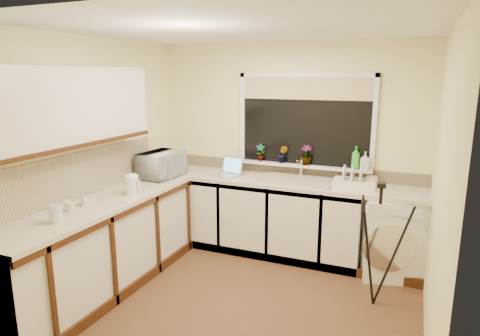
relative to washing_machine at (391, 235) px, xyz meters
name	(u,v)px	position (x,y,z in m)	size (l,w,h in m)	color
floor	(239,301)	(-1.25, -1.16, -0.43)	(3.20, 3.20, 0.00)	brown
ceiling	(239,28)	(-1.25, -1.16, 2.02)	(3.20, 3.20, 0.00)	white
wall_back	(288,148)	(-1.25, 0.34, 0.80)	(3.20, 3.20, 0.00)	#F5EAA3
wall_front	(133,232)	(-1.25, -2.66, 0.80)	(3.20, 3.20, 0.00)	#F5EAA3
wall_left	(95,160)	(-2.85, -1.16, 0.80)	(3.00, 3.00, 0.00)	#F5EAA3
wall_right	(440,194)	(0.35, -1.16, 0.80)	(3.00, 3.00, 0.00)	#F5EAA3
base_cabinet_back	(253,215)	(-1.58, 0.04, 0.00)	(2.55, 0.60, 0.86)	silver
base_cabinet_left	(104,248)	(-2.55, -1.46, 0.00)	(0.54, 2.40, 0.86)	silver
worktop_back	(280,181)	(-1.25, 0.04, 0.45)	(3.20, 0.60, 0.04)	beige
worktop_left	(101,204)	(-2.55, -1.46, 0.45)	(0.60, 2.40, 0.04)	beige
upper_cabinet	(69,107)	(-2.69, -1.61, 1.37)	(0.28, 1.90, 0.70)	silver
splashback_left	(75,176)	(-2.84, -1.46, 0.70)	(0.02, 2.40, 0.45)	beige
splashback_back	(287,168)	(-1.25, 0.33, 0.54)	(3.20, 0.02, 0.14)	beige
window_glass	(305,121)	(-1.05, 0.33, 1.12)	(1.50, 0.02, 1.00)	black
window_blind	(305,89)	(-1.05, 0.30, 1.50)	(1.50, 0.02, 0.25)	tan
windowsill	(302,166)	(-1.05, 0.27, 0.61)	(1.60, 0.14, 0.03)	white
sink	(297,180)	(-1.05, 0.04, 0.49)	(0.82, 0.46, 0.03)	tan
faucet	(301,168)	(-1.05, 0.22, 0.59)	(0.03, 0.03, 0.24)	silver
washing_machine	(391,235)	(0.00, 0.00, 0.00)	(0.60, 0.58, 0.85)	white
laptop	(229,171)	(-1.88, 0.00, 0.53)	(0.36, 0.34, 0.22)	#A09FA7
kettle	(132,185)	(-2.44, -1.12, 0.57)	(0.14, 0.14, 0.19)	silver
dish_rack	(354,183)	(-0.42, 0.06, 0.51)	(0.44, 0.33, 0.07)	white
tripod	(377,245)	(-0.09, -0.71, 0.15)	(0.57, 0.57, 1.16)	black
glass_jug	(56,214)	(-2.50, -2.04, 0.55)	(0.10, 0.10, 0.15)	silver
steel_jar	(86,199)	(-2.60, -1.59, 0.53)	(0.09, 0.09, 0.12)	white
microwave	(161,165)	(-2.57, -0.38, 0.62)	(0.54, 0.36, 0.30)	silver
plant_a	(261,152)	(-1.57, 0.27, 0.73)	(0.11, 0.07, 0.21)	#999999
plant_b	(283,154)	(-1.29, 0.26, 0.73)	(0.12, 0.09, 0.21)	#999999
plant_c	(306,155)	(-1.01, 0.27, 0.74)	(0.13, 0.13, 0.23)	#999999
soap_bottle_green	(356,158)	(-0.45, 0.27, 0.75)	(0.10, 0.10, 0.25)	green
soap_bottle_clear	(365,161)	(-0.34, 0.25, 0.73)	(0.09, 0.09, 0.20)	#999999
cup_back	(371,181)	(-0.25, 0.14, 0.53)	(0.14, 0.14, 0.11)	beige
cup_left	(70,206)	(-2.61, -1.78, 0.52)	(0.10, 0.10, 0.10)	beige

